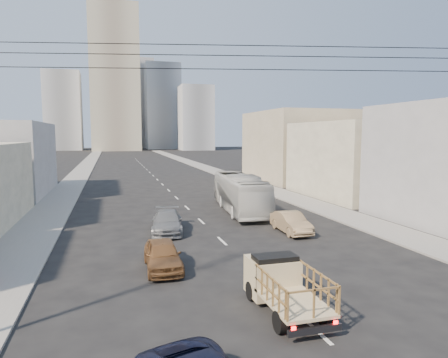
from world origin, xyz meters
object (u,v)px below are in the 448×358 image
flatbed_pickup (284,282)px  sedan_grey (167,222)px  city_bus (240,193)px  sedan_tan (291,222)px  sedan_brown (163,255)px

flatbed_pickup → sedan_grey: 13.73m
city_bus → sedan_grey: city_bus is taller
city_bus → sedan_tan: city_bus is taller
city_bus → sedan_tan: 8.33m
sedan_tan → sedan_grey: 8.47m
sedan_brown → sedan_tan: (9.36, 5.10, -0.02)m
sedan_grey → flatbed_pickup: bearing=-71.1°
sedan_grey → sedan_brown: bearing=-91.3°
city_bus → sedan_tan: size_ratio=2.74×
sedan_tan → sedan_grey: (-8.11, 2.44, 0.02)m
sedan_grey → city_bus: bearing=47.1°
flatbed_pickup → sedan_grey: bearing=100.8°
sedan_brown → sedan_grey: 7.64m
flatbed_pickup → sedan_tan: flatbed_pickup is taller
sedan_brown → sedan_tan: 10.66m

